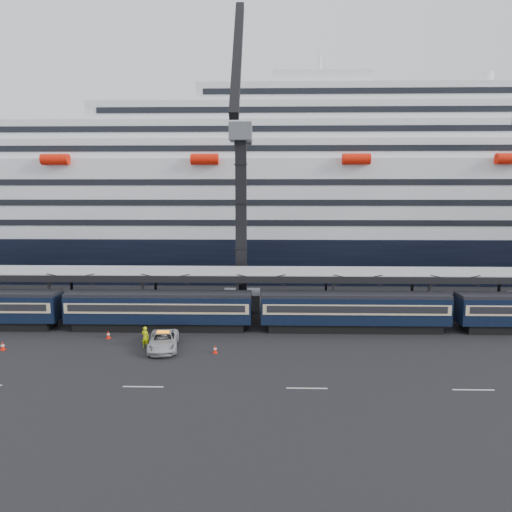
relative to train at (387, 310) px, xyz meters
name	(u,v)px	position (x,y,z in m)	size (l,w,h in m)	color
ground	(476,369)	(4.65, -10.00, -2.20)	(260.00, 260.00, 0.00)	black
train	(387,310)	(0.00, 0.00, 0.00)	(133.05, 3.00, 4.05)	black
canopy	(421,274)	(4.65, 4.00, 3.05)	(130.00, 6.25, 5.53)	gray
cruise_ship	(356,202)	(3.57, 35.99, 10.14)	(214.09, 28.84, 34.00)	black
crane_dark_near	(241,211)	(-15.35, 8.59, 9.73)	(4.50, 17.75, 35.08)	#52555A
pickup_truck	(163,341)	(-21.65, -5.92, -1.43)	(2.55, 5.54, 1.54)	#A4A8AB
worker	(145,337)	(-23.34, -5.70, -1.19)	(0.74, 0.48, 2.03)	#C7E00B
traffic_cone_a	(3,346)	(-36.09, -6.53, -1.80)	(0.41, 0.41, 0.81)	#F71B07
traffic_cone_b	(108,334)	(-27.69, -3.07, -1.81)	(0.40, 0.40, 0.80)	#F71B07
traffic_cone_c	(215,349)	(-16.84, -6.88, -1.83)	(0.38, 0.38, 0.76)	#F71B07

